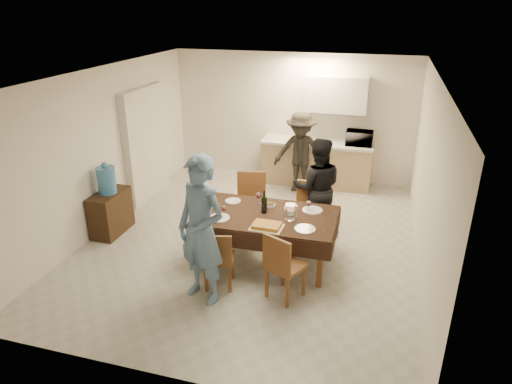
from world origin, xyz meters
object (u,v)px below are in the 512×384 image
at_px(person_near, 201,231).
at_px(microwave, 359,138).
at_px(savoury_tart, 267,226).
at_px(wine_bottle, 264,202).
at_px(dining_table, 267,217).
at_px(person_kitchen, 300,152).
at_px(console, 111,213).
at_px(water_pitcher, 290,212).
at_px(person_far, 317,188).
at_px(water_jug, 107,180).

bearing_deg(person_near, microwave, 91.43).
relative_size(savoury_tart, person_near, 0.22).
bearing_deg(savoury_tart, microwave, 75.62).
relative_size(wine_bottle, person_near, 0.17).
height_order(dining_table, person_kitchen, person_kitchen).
distance_m(console, wine_bottle, 2.69).
relative_size(microwave, person_near, 0.27).
bearing_deg(person_kitchen, microwave, 22.62).
xyz_separation_m(water_pitcher, person_near, (-0.90, -1.00, 0.08)).
distance_m(dining_table, wine_bottle, 0.21).
bearing_deg(water_pitcher, person_far, 79.70).
distance_m(water_pitcher, person_far, 1.12).
relative_size(dining_table, water_pitcher, 8.92).
bearing_deg(console, person_far, 14.80).
bearing_deg(water_pitcher, console, 175.28).
bearing_deg(wine_bottle, person_near, -114.44).
bearing_deg(wine_bottle, person_far, 59.04).
xyz_separation_m(dining_table, microwave, (1.03, 3.25, 0.32)).
xyz_separation_m(savoury_tart, person_near, (-0.65, -0.67, 0.17)).
height_order(console, person_kitchen, person_kitchen).
height_order(wine_bottle, person_near, person_near).
relative_size(wine_bottle, savoury_tart, 0.78).
xyz_separation_m(dining_table, console, (-2.67, 0.20, -0.38)).
relative_size(microwave, person_far, 0.32).
distance_m(dining_table, person_far, 1.19).
bearing_deg(console, person_kitchen, 44.76).
distance_m(dining_table, savoury_tart, 0.40).
distance_m(dining_table, person_near, 1.21).
distance_m(water_pitcher, person_kitchen, 2.88).
xyz_separation_m(water_jug, person_kitchen, (2.62, 2.60, -0.12)).
distance_m(savoury_tart, microwave, 3.75).
bearing_deg(savoury_tart, water_pitcher, 52.85).
xyz_separation_m(water_pitcher, person_far, (0.20, 1.10, -0.06)).
bearing_deg(wine_bottle, console, 176.74).
bearing_deg(person_near, person_kitchen, 104.21).
xyz_separation_m(console, person_kitchen, (2.62, 2.60, 0.45)).
height_order(dining_table, person_far, person_far).
height_order(microwave, person_kitchen, person_kitchen).
bearing_deg(console, wine_bottle, -3.26).
distance_m(water_jug, microwave, 4.80).
height_order(water_jug, microwave, microwave).
bearing_deg(person_far, wine_bottle, 47.47).
relative_size(console, microwave, 1.48).
bearing_deg(microwave, person_near, 69.82).
relative_size(savoury_tart, person_far, 0.26).
bearing_deg(console, dining_table, -4.27).
bearing_deg(microwave, console, 39.48).
bearing_deg(wine_bottle, dining_table, -45.00).
relative_size(wine_bottle, water_pitcher, 1.51).
height_order(console, microwave, microwave).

